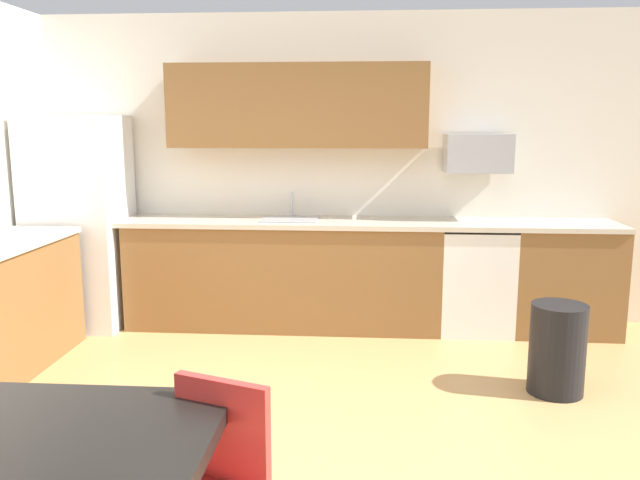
{
  "coord_description": "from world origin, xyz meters",
  "views": [
    {
      "loc": [
        0.31,
        -3.17,
        1.75
      ],
      "look_at": [
        0.0,
        1.0,
        1.0
      ],
      "focal_mm": 36.37,
      "sensor_mm": 36.0,
      "label": 1
    }
  ],
  "objects_px": {
    "trash_bin": "(557,349)",
    "refrigerator": "(80,222)",
    "microwave": "(478,153)",
    "oven_range": "(474,278)"
  },
  "relations": [
    {
      "from": "oven_range",
      "to": "microwave",
      "type": "bearing_deg",
      "value": 90.0
    },
    {
      "from": "oven_range",
      "to": "trash_bin",
      "type": "height_order",
      "value": "oven_range"
    },
    {
      "from": "refrigerator",
      "to": "oven_range",
      "type": "height_order",
      "value": "refrigerator"
    },
    {
      "from": "microwave",
      "to": "oven_range",
      "type": "bearing_deg",
      "value": -90.0
    },
    {
      "from": "refrigerator",
      "to": "oven_range",
      "type": "relative_size",
      "value": 2.0
    },
    {
      "from": "refrigerator",
      "to": "microwave",
      "type": "distance_m",
      "value": 3.46
    },
    {
      "from": "refrigerator",
      "to": "trash_bin",
      "type": "relative_size",
      "value": 3.04
    },
    {
      "from": "refrigerator",
      "to": "microwave",
      "type": "relative_size",
      "value": 3.37
    },
    {
      "from": "trash_bin",
      "to": "refrigerator",
      "type": "bearing_deg",
      "value": 161.64
    },
    {
      "from": "microwave",
      "to": "refrigerator",
      "type": "bearing_deg",
      "value": -176.97
    }
  ]
}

